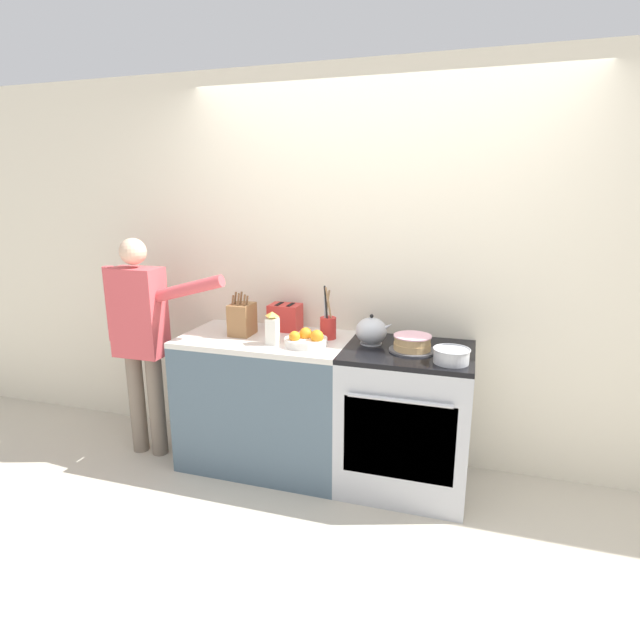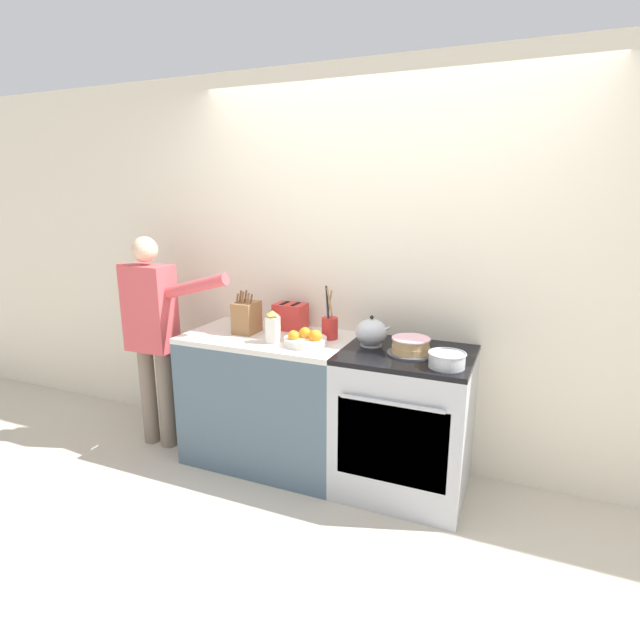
% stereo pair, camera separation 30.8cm
% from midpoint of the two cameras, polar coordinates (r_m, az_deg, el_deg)
% --- Properties ---
extents(ground_plane, '(16.00, 16.00, 0.00)m').
position_cam_midpoint_polar(ground_plane, '(3.19, 5.62, -20.36)').
color(ground_plane, beige).
extents(wall_back, '(8.00, 0.04, 2.60)m').
position_cam_midpoint_polar(wall_back, '(3.30, 9.66, 5.23)').
color(wall_back, silver).
rests_on(wall_back, ground_plane).
extents(counter_cabinet, '(1.10, 0.64, 0.90)m').
position_cam_midpoint_polar(counter_cabinet, '(3.45, -3.17, -8.98)').
color(counter_cabinet, '#4C6070').
rests_on(counter_cabinet, ground_plane).
extents(stove_range, '(0.77, 0.67, 0.90)m').
position_cam_midpoint_polar(stove_range, '(3.18, 12.43, -11.40)').
color(stove_range, '#B7BABF').
rests_on(stove_range, ground_plane).
extents(layer_cake, '(0.27, 0.27, 0.10)m').
position_cam_midpoint_polar(layer_cake, '(2.98, 13.26, -3.00)').
color(layer_cake, '#4C4C51').
rests_on(layer_cake, stove_range).
extents(tea_kettle, '(0.24, 0.20, 0.19)m').
position_cam_midpoint_polar(tea_kettle, '(3.09, 8.78, -1.45)').
color(tea_kettle, '#B7BABF').
rests_on(tea_kettle, stove_range).
extents(mixing_bowl, '(0.21, 0.21, 0.08)m').
position_cam_midpoint_polar(mixing_bowl, '(2.81, 17.40, -4.41)').
color(mixing_bowl, '#B7BABF').
rests_on(mixing_bowl, stove_range).
extents(knife_block, '(0.14, 0.18, 0.29)m').
position_cam_midpoint_polar(knife_block, '(3.35, -5.79, 0.29)').
color(knife_block, olive).
rests_on(knife_block, counter_cabinet).
extents(utensil_crock, '(0.10, 0.10, 0.35)m').
position_cam_midpoint_polar(utensil_crock, '(3.20, 3.88, -0.79)').
color(utensil_crock, red).
rests_on(utensil_crock, counter_cabinet).
extents(fruit_bowl, '(0.26, 0.26, 0.11)m').
position_cam_midpoint_polar(fruit_bowl, '(3.07, 1.22, -2.27)').
color(fruit_bowl, silver).
rests_on(fruit_bowl, counter_cabinet).
extents(toaster, '(0.22, 0.16, 0.18)m').
position_cam_midpoint_polar(toaster, '(3.42, -0.85, 0.39)').
color(toaster, red).
rests_on(toaster, counter_cabinet).
extents(milk_carton, '(0.07, 0.07, 0.21)m').
position_cam_midpoint_polar(milk_carton, '(3.11, -2.59, -0.89)').
color(milk_carton, white).
rests_on(milk_carton, counter_cabinet).
extents(person_baker, '(0.90, 0.20, 1.53)m').
position_cam_midpoint_polar(person_baker, '(3.64, -16.38, -0.66)').
color(person_baker, '#7A6B5B').
rests_on(person_baker, ground_plane).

